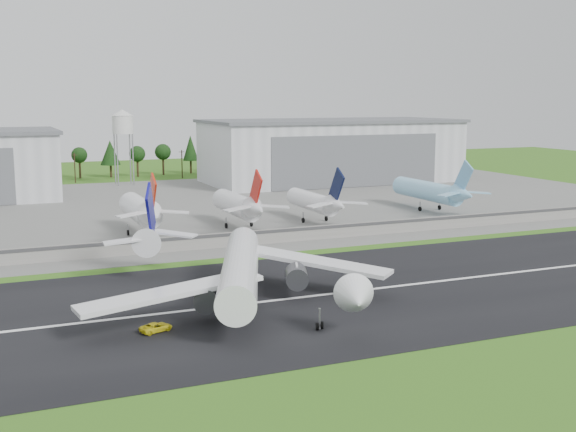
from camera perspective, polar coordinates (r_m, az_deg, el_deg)
name	(u,v)px	position (r m, az deg, el deg)	size (l,w,h in m)	color
ground	(366,309)	(118.28, 6.20, -7.30)	(600.00, 600.00, 0.00)	#325B15
runway	(338,293)	(126.74, 3.99, -6.11)	(320.00, 60.00, 0.10)	black
runway_centerline	(338,293)	(126.73, 3.99, -6.09)	(220.00, 1.00, 0.02)	white
apron	(179,207)	(228.27, -8.60, 0.72)	(320.00, 150.00, 0.10)	slate
blast_fence	(250,238)	(166.63, -3.02, -1.74)	(240.00, 0.61, 3.50)	gray
hangar_east	(331,150)	(295.06, 3.40, 5.19)	(102.00, 47.00, 25.20)	silver
water_tower	(123,122)	(288.44, -12.94, 7.25)	(8.40, 8.40, 29.40)	#99999E
utility_poles	(130,180)	(305.81, -12.34, 2.76)	(230.00, 3.00, 12.00)	black
treeline	(124,177)	(320.49, -12.85, 3.03)	(320.00, 16.00, 22.00)	black
main_airliner	(242,277)	(118.35, -3.66, -4.80)	(53.54, 57.35, 18.17)	white
ground_vehicle	(156,327)	(107.77, -10.38, -8.63)	(2.26, 4.90, 1.36)	yellow
parked_jet_red_a	(143,211)	(181.02, -11.41, 0.43)	(7.36, 31.29, 16.86)	white
parked_jet_red_b	(240,205)	(187.66, -3.78, 0.85)	(7.36, 31.29, 16.68)	silver
parked_jet_navy	(317,202)	(195.90, 2.32, 1.12)	(7.36, 31.29, 16.33)	white
parked_jet_skyblue	(433,191)	(220.40, 11.39, 1.94)	(7.36, 37.29, 16.71)	#8CCCF2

